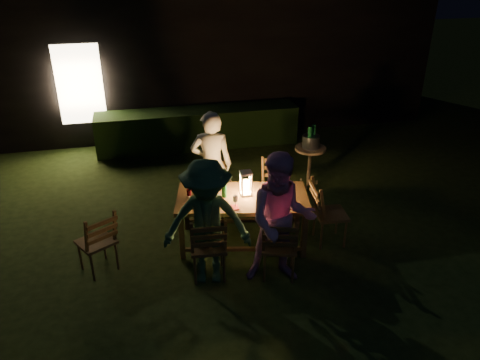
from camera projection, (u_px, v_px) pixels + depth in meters
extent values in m
plane|color=black|center=(269.00, 237.00, 6.89)|extent=(40.00, 40.00, 0.00)
cube|color=black|center=(202.00, 47.00, 11.58)|extent=(10.00, 4.00, 3.20)
cube|color=#FFE5B2|center=(80.00, 84.00, 9.40)|extent=(0.90, 0.06, 1.60)
cube|color=black|center=(198.00, 128.00, 9.88)|extent=(4.20, 0.70, 0.80)
cube|color=#51371B|center=(242.00, 198.00, 6.46)|extent=(1.95, 1.25, 0.06)
cube|color=#51371B|center=(182.00, 238.00, 6.28)|extent=(0.07, 0.07, 0.66)
cube|color=#51371B|center=(186.00, 210.00, 6.95)|extent=(0.07, 0.07, 0.66)
cube|color=#51371B|center=(304.00, 236.00, 6.31)|extent=(0.07, 0.07, 0.66)
cube|color=#51371B|center=(297.00, 209.00, 6.98)|extent=(0.07, 0.07, 0.66)
cube|color=#51371B|center=(208.00, 246.00, 5.90)|extent=(0.48, 0.46, 0.04)
cube|color=#51371B|center=(209.00, 236.00, 5.60)|extent=(0.45, 0.19, 0.52)
cube|color=#51371B|center=(279.00, 246.00, 5.92)|extent=(0.54, 0.53, 0.04)
cube|color=#51371B|center=(280.00, 235.00, 5.62)|extent=(0.46, 0.27, 0.51)
cube|color=#51371B|center=(212.00, 193.00, 7.25)|extent=(0.49, 0.48, 0.04)
cube|color=#51371B|center=(213.00, 173.00, 7.30)|extent=(0.43, 0.23, 0.48)
cube|color=#51371B|center=(276.00, 191.00, 7.26)|extent=(0.46, 0.45, 0.04)
cube|color=#51371B|center=(275.00, 170.00, 7.31)|extent=(0.44, 0.18, 0.50)
cube|color=#51371B|center=(331.00, 214.00, 6.60)|extent=(0.46, 0.48, 0.04)
cube|color=#51371B|center=(319.00, 197.00, 6.45)|extent=(0.19, 0.46, 0.52)
cube|color=#51371B|center=(96.00, 242.00, 6.01)|extent=(0.57, 0.56, 0.04)
cube|color=#51371B|center=(100.00, 230.00, 5.78)|extent=(0.44, 0.34, 0.50)
imported|color=beige|center=(212.00, 165.00, 7.12)|extent=(0.69, 0.53, 1.71)
imported|color=#C285B6|center=(281.00, 220.00, 5.67)|extent=(0.96, 0.82, 1.74)
imported|color=#2C5937|center=(207.00, 223.00, 5.66)|extent=(1.18, 0.82, 1.67)
cube|color=white|center=(246.00, 194.00, 6.48)|extent=(0.15, 0.15, 0.03)
cube|color=white|center=(246.00, 173.00, 6.34)|extent=(0.16, 0.16, 0.03)
cylinder|color=#FF9E3F|center=(246.00, 186.00, 6.43)|extent=(0.09, 0.09, 0.18)
cylinder|color=white|center=(203.00, 189.00, 6.63)|extent=(0.25, 0.25, 0.01)
cylinder|color=white|center=(202.00, 204.00, 6.23)|extent=(0.25, 0.25, 0.01)
cylinder|color=white|center=(274.00, 188.00, 6.64)|extent=(0.25, 0.25, 0.01)
cylinder|color=white|center=(276.00, 203.00, 6.25)|extent=(0.25, 0.25, 0.01)
cylinder|color=#0F471E|center=(224.00, 188.00, 6.38)|extent=(0.07, 0.07, 0.28)
cube|color=red|center=(232.00, 208.00, 6.15)|extent=(0.18, 0.14, 0.01)
cube|color=red|center=(284.00, 206.00, 6.18)|extent=(0.18, 0.14, 0.01)
cube|color=black|center=(196.00, 207.00, 6.16)|extent=(0.14, 0.07, 0.01)
cylinder|color=brown|center=(311.00, 149.00, 8.09)|extent=(0.54, 0.54, 0.04)
cylinder|color=brown|center=(309.00, 167.00, 8.24)|extent=(0.06, 0.06, 0.71)
cylinder|color=#A5A8AD|center=(311.00, 142.00, 8.03)|extent=(0.30, 0.30, 0.22)
cylinder|color=#0F471E|center=(309.00, 140.00, 7.96)|extent=(0.07, 0.07, 0.32)
cylinder|color=#0F471E|center=(313.00, 138.00, 8.05)|extent=(0.07, 0.07, 0.32)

